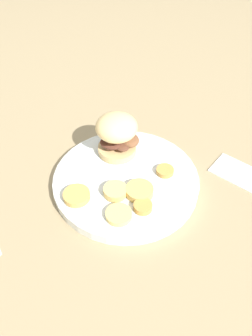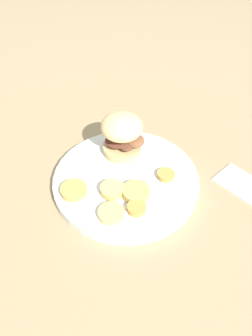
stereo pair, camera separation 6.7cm
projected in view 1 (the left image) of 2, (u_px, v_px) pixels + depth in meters
The scene contains 10 objects.
ground_plane at pixel (126, 184), 0.70m from camera, with size 4.00×4.00×0.00m, color #937F5B.
dinner_plate at pixel (126, 180), 0.69m from camera, with size 0.31×0.31×0.02m.
sandwich at pixel (117, 134), 0.70m from camera, with size 0.10×0.09×0.10m.
potato_round_0 at pixel (165, 171), 0.69m from camera, with size 0.04×0.04×0.01m, color #BC8942.
potato_round_1 at pixel (119, 214), 0.61m from camera, with size 0.05×0.05×0.01m, color #DBB766.
potato_round_2 at pixel (115, 191), 0.65m from camera, with size 0.05×0.05×0.02m, color #DBB766.
potato_round_3 at pixel (143, 206), 0.62m from camera, with size 0.04×0.04×0.01m, color #BC8942.
potato_round_4 at pixel (77, 196), 0.64m from camera, with size 0.05×0.05×0.01m, color tan.
potato_round_5 at pixel (140, 191), 0.65m from camera, with size 0.06×0.06×0.02m, color tan.
napkin at pixel (238, 172), 0.72m from camera, with size 0.11×0.07×0.01m, color white.
Camera 1 is at (-0.02, 0.47, 0.52)m, focal length 35.00 mm.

